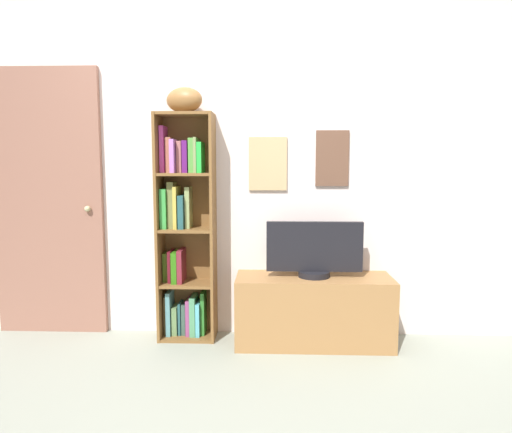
% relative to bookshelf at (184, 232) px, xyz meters
% --- Properties ---
extents(ground, '(5.20, 5.20, 0.04)m').
position_rel_bookshelf_xyz_m(ground, '(0.39, -1.01, -0.79)').
color(ground, gray).
extents(back_wall, '(4.80, 0.08, 2.58)m').
position_rel_bookshelf_xyz_m(back_wall, '(0.40, 0.12, 0.52)').
color(back_wall, silver).
rests_on(back_wall, ground).
extents(bookshelf, '(0.40, 0.24, 1.62)m').
position_rel_bookshelf_xyz_m(bookshelf, '(0.00, 0.00, 0.00)').
color(bookshelf, brown).
rests_on(bookshelf, ground).
extents(football, '(0.31, 0.25, 0.17)m').
position_rel_bookshelf_xyz_m(football, '(0.03, -0.03, 0.93)').
color(football, olive).
rests_on(football, bookshelf).
extents(tv_stand, '(1.08, 0.40, 0.48)m').
position_rel_bookshelf_xyz_m(tv_stand, '(0.93, -0.11, -0.53)').
color(tv_stand, '#9A6D3E').
rests_on(tv_stand, ground).
extents(television, '(0.66, 0.22, 0.39)m').
position_rel_bookshelf_xyz_m(television, '(0.93, -0.11, -0.10)').
color(television, black).
rests_on(television, tv_stand).
extents(door, '(0.82, 0.09, 1.96)m').
position_rel_bookshelf_xyz_m(door, '(-1.02, 0.07, 0.20)').
color(door, '#8D5E4D').
rests_on(door, ground).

